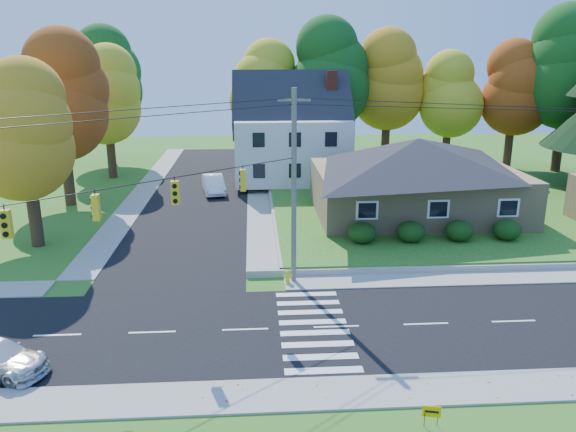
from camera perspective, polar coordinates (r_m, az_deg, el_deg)
name	(u,v)px	position (r m, az deg, el deg)	size (l,w,h in m)	color
ground	(336,327)	(25.20, 4.94, -11.17)	(120.00, 120.00, 0.00)	#3D7923
road_main	(336,327)	(25.19, 4.95, -11.15)	(90.00, 8.00, 0.02)	black
road_cross	(202,191)	(49.67, -8.74, 2.57)	(8.00, 44.00, 0.02)	black
sidewalk_north	(322,282)	(29.66, 3.51, -6.68)	(90.00, 2.00, 0.08)	#9C9A90
sidewalk_south	(357,392)	(20.93, 7.06, -17.34)	(90.00, 2.00, 0.08)	#9C9A90
lawn	(457,198)	(47.54, 16.81, 1.74)	(30.00, 30.00, 0.50)	#3D7923
ranch_house	(417,176)	(40.67, 12.93, 4.03)	(14.60, 10.60, 5.40)	tan
colonial_house	(292,134)	(50.71, 0.41, 8.30)	(10.40, 8.40, 9.60)	silver
hedge_row	(435,231)	(35.34, 14.72, -1.50)	(10.70, 1.70, 1.27)	#163A10
traffic_infrastructure	(331,206)	(24.55, 4.42, 1.02)	(38.10, 10.66, 10.00)	#666059
tree_lot_0	(267,88)	(56.22, -2.17, 12.88)	(6.72, 6.72, 12.51)	#3F2A19
tree_lot_1	(329,74)	(55.65, 4.23, 14.16)	(7.84, 7.84, 14.60)	#3F2A19
tree_lot_2	(388,81)	(57.78, 10.15, 13.39)	(7.28, 7.28, 13.56)	#3F2A19
tree_lot_3	(450,95)	(58.60, 16.15, 11.77)	(6.16, 6.16, 11.47)	#3F2A19
tree_lot_4	(515,88)	(59.93, 22.05, 11.95)	(6.72, 6.72, 12.51)	#3F2A19
tree_lot_5	(569,68)	(59.92, 26.62, 13.32)	(8.40, 8.40, 15.64)	#3F2A19
tree_west_0	(24,131)	(36.91, -25.27, 7.82)	(6.16, 6.16, 11.47)	#3F2A19
tree_west_1	(59,96)	(46.50, -22.23, 11.22)	(7.28, 7.28, 13.56)	#3F2A19
tree_west_2	(106,95)	(55.87, -18.00, 11.59)	(6.72, 6.72, 12.51)	#3F2A19
tree_west_3	(104,77)	(64.03, -18.16, 13.25)	(7.84, 7.84, 14.60)	#3F2A19
white_car	(214,184)	(48.41, -7.57, 3.22)	(1.63, 4.69, 1.54)	white
fire_hydrant	(288,277)	(29.31, -0.04, -6.24)	(0.44, 0.34, 0.77)	yellow
yard_sign	(432,412)	(19.57, 14.38, -18.72)	(0.57, 0.17, 0.73)	black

